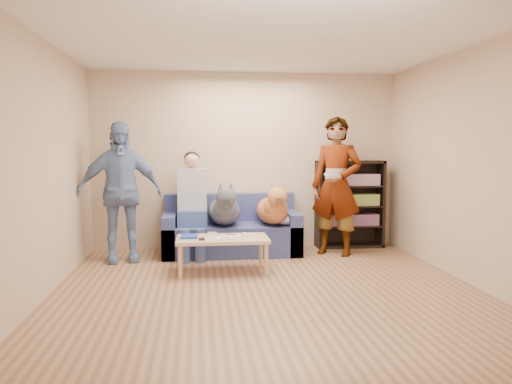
{
  "coord_description": "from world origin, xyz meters",
  "views": [
    {
      "loc": [
        -0.72,
        -4.9,
        1.52
      ],
      "look_at": [
        0.0,
        1.2,
        0.95
      ],
      "focal_mm": 35.0,
      "sensor_mm": 36.0,
      "label": 1
    }
  ],
  "objects": [
    {
      "name": "ground",
      "position": [
        0.0,
        0.0,
        0.0
      ],
      "size": [
        5.0,
        5.0,
        0.0
      ],
      "primitive_type": "plane",
      "color": "brown",
      "rests_on": "ground"
    },
    {
      "name": "ceiling",
      "position": [
        0.0,
        0.0,
        2.6
      ],
      "size": [
        5.0,
        5.0,
        0.0
      ],
      "primitive_type": "plane",
      "rotation": [
        3.14,
        0.0,
        0.0
      ],
      "color": "white",
      "rests_on": "ground"
    },
    {
      "name": "wall_back",
      "position": [
        0.0,
        2.5,
        1.3
      ],
      "size": [
        4.5,
        0.0,
        4.5
      ],
      "primitive_type": "plane",
      "rotation": [
        1.57,
        0.0,
        0.0
      ],
      "color": "tan",
      "rests_on": "ground"
    },
    {
      "name": "wall_front",
      "position": [
        0.0,
        -2.5,
        1.3
      ],
      "size": [
        4.5,
        0.0,
        4.5
      ],
      "primitive_type": "plane",
      "rotation": [
        -1.57,
        0.0,
        0.0
      ],
      "color": "tan",
      "rests_on": "ground"
    },
    {
      "name": "wall_left",
      "position": [
        -2.25,
        0.0,
        1.3
      ],
      "size": [
        0.0,
        5.0,
        5.0
      ],
      "primitive_type": "plane",
      "rotation": [
        1.57,
        0.0,
        1.57
      ],
      "color": "tan",
      "rests_on": "ground"
    },
    {
      "name": "wall_right",
      "position": [
        2.25,
        0.0,
        1.3
      ],
      "size": [
        0.0,
        5.0,
        5.0
      ],
      "primitive_type": "plane",
      "rotation": [
        1.57,
        0.0,
        -1.57
      ],
      "color": "tan",
      "rests_on": "ground"
    },
    {
      "name": "blanket",
      "position": [
        0.52,
        1.88,
        0.5
      ],
      "size": [
        0.39,
        0.33,
        0.14
      ],
      "primitive_type": "ellipsoid",
      "color": "#B9B9BE",
      "rests_on": "sofa"
    },
    {
      "name": "person_standing_right",
      "position": [
        1.2,
        1.83,
        0.96
      ],
      "size": [
        0.84,
        0.77,
        1.92
      ],
      "primitive_type": "imported",
      "rotation": [
        0.0,
        0.0,
        -0.57
      ],
      "color": "gray",
      "rests_on": "ground"
    },
    {
      "name": "person_standing_left",
      "position": [
        -1.73,
        1.76,
        0.92
      ],
      "size": [
        1.14,
        0.65,
        1.84
      ],
      "primitive_type": "imported",
      "rotation": [
        0.0,
        0.0,
        0.2
      ],
      "color": "#7B91C5",
      "rests_on": "ground"
    },
    {
      "name": "held_controller",
      "position": [
        1.0,
        1.63,
        1.14
      ],
      "size": [
        0.07,
        0.14,
        0.03
      ],
      "primitive_type": "cube",
      "rotation": [
        0.0,
        0.0,
        -0.22
      ],
      "color": "white",
      "rests_on": "person_standing_right"
    },
    {
      "name": "notebook_blue",
      "position": [
        -0.83,
        1.08,
        0.43
      ],
      "size": [
        0.2,
        0.26,
        0.03
      ],
      "primitive_type": "cube",
      "color": "navy",
      "rests_on": "coffee_table"
    },
    {
      "name": "papers",
      "position": [
        -0.38,
        0.93,
        0.43
      ],
      "size": [
        0.26,
        0.2,
        0.02
      ],
      "primitive_type": "cube",
      "color": "silver",
      "rests_on": "coffee_table"
    },
    {
      "name": "magazine",
      "position": [
        -0.35,
        0.95,
        0.44
      ],
      "size": [
        0.22,
        0.17,
        0.01
      ],
      "primitive_type": "cube",
      "color": "beige",
      "rests_on": "coffee_table"
    },
    {
      "name": "camera_silver",
      "position": [
        -0.55,
        1.15,
        0.45
      ],
      "size": [
        0.11,
        0.06,
        0.05
      ],
      "primitive_type": "cube",
      "color": "silver",
      "rests_on": "coffee_table"
    },
    {
      "name": "controller_a",
      "position": [
        -0.15,
        1.13,
        0.43
      ],
      "size": [
        0.04,
        0.13,
        0.03
      ],
      "primitive_type": "cube",
      "color": "silver",
      "rests_on": "coffee_table"
    },
    {
      "name": "controller_b",
      "position": [
        -0.07,
        1.05,
        0.43
      ],
      "size": [
        0.09,
        0.06,
        0.03
      ],
      "primitive_type": "cube",
      "color": "white",
      "rests_on": "coffee_table"
    },
    {
      "name": "headphone_cup_a",
      "position": [
        -0.23,
        1.01,
        0.43
      ],
      "size": [
        0.07,
        0.07,
        0.02
      ],
      "primitive_type": "cylinder",
      "color": "white",
      "rests_on": "coffee_table"
    },
    {
      "name": "headphone_cup_b",
      "position": [
        -0.23,
        1.09,
        0.43
      ],
      "size": [
        0.07,
        0.07,
        0.02
      ],
      "primitive_type": "cylinder",
      "color": "white",
      "rests_on": "coffee_table"
    },
    {
      "name": "pen_orange",
      "position": [
        -0.45,
        0.87,
        0.42
      ],
      "size": [
        0.13,
        0.06,
        0.01
      ],
      "primitive_type": "cylinder",
      "rotation": [
        0.0,
        1.57,
        0.35
      ],
      "color": "orange",
      "rests_on": "coffee_table"
    },
    {
      "name": "pen_black",
      "position": [
        -0.31,
        1.21,
        0.42
      ],
      "size": [
        0.13,
        0.08,
        0.01
      ],
      "primitive_type": "cylinder",
      "rotation": [
        0.0,
        1.57,
        -0.52
      ],
      "color": "black",
      "rests_on": "coffee_table"
    },
    {
      "name": "wallet",
      "position": [
        -0.68,
        0.91,
        0.43
      ],
      "size": [
        0.07,
        0.12,
        0.02
      ],
      "primitive_type": "cube",
      "color": "black",
      "rests_on": "coffee_table"
    },
    {
      "name": "sofa",
      "position": [
        -0.25,
        2.1,
        0.28
      ],
      "size": [
        1.9,
        0.85,
        0.82
      ],
      "color": "#515B93",
      "rests_on": "ground"
    },
    {
      "name": "person_seated",
      "position": [
        -0.79,
        1.97,
        0.77
      ],
      "size": [
        0.4,
        0.73,
        1.47
      ],
      "color": "#3B5A82",
      "rests_on": "sofa"
    },
    {
      "name": "dog_gray",
      "position": [
        -0.35,
        1.93,
        0.65
      ],
      "size": [
        0.44,
        1.26,
        0.63
      ],
      "color": "#51535C",
      "rests_on": "sofa"
    },
    {
      "name": "dog_tan",
      "position": [
        0.33,
        1.92,
        0.65
      ],
      "size": [
        0.43,
        1.18,
        0.63
      ],
      "color": "#C8683D",
      "rests_on": "sofa"
    },
    {
      "name": "coffee_table",
      "position": [
        -0.43,
        1.03,
        0.37
      ],
      "size": [
        1.1,
        0.6,
        0.42
      ],
      "color": "tan",
      "rests_on": "ground"
    },
    {
      "name": "bookshelf",
      "position": [
        1.55,
        2.33,
        0.68
      ],
      "size": [
        1.0,
        0.34,
        1.3
      ],
      "color": "black",
      "rests_on": "ground"
    }
  ]
}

